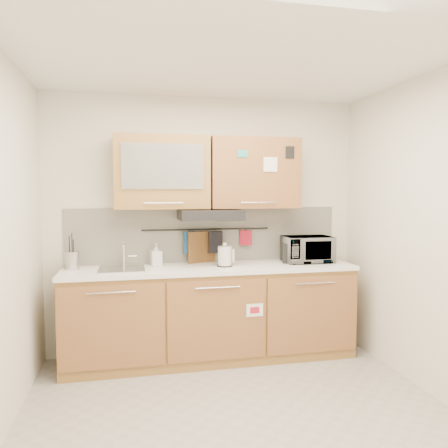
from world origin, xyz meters
name	(u,v)px	position (x,y,z in m)	size (l,w,h in m)	color
floor	(241,420)	(0.00, 0.00, 0.00)	(3.20, 3.20, 0.00)	#9E9993
ceiling	(243,51)	(0.00, 0.00, 2.60)	(3.20, 3.20, 0.00)	white
wall_back	(206,225)	(0.00, 1.50, 1.30)	(3.20, 3.20, 0.00)	silver
wall_right	(441,236)	(1.60, 0.00, 1.30)	(3.00, 3.00, 0.00)	silver
base_cabinet	(211,318)	(0.00, 1.19, 0.41)	(2.80, 0.64, 0.88)	#AD783D
countertop	(211,268)	(0.00, 1.19, 0.90)	(2.82, 0.62, 0.04)	white
backsplash	(206,235)	(0.00, 1.49, 1.20)	(2.80, 0.02, 0.56)	silver
upper_cabinets	(208,173)	(0.00, 1.32, 1.83)	(1.82, 0.37, 0.70)	#AD783D
range_hood	(210,215)	(0.00, 1.25, 1.42)	(0.60, 0.46, 0.10)	black
sink	(122,269)	(-0.85, 1.21, 0.92)	(0.42, 0.40, 0.26)	silver
utensil_rail	(207,229)	(0.00, 1.45, 1.26)	(0.02, 0.02, 1.30)	black
utensil_crock	(72,260)	(-1.30, 1.28, 1.01)	(0.17, 0.17, 0.34)	#BCBCC1
kettle	(225,257)	(0.13, 1.16, 1.01)	(0.18, 0.16, 0.24)	silver
toaster	(296,253)	(0.88, 1.22, 1.02)	(0.30, 0.23, 0.20)	black
microwave	(307,249)	(1.01, 1.23, 1.05)	(0.48, 0.33, 0.27)	#999999
soap_bottle	(156,254)	(-0.52, 1.35, 1.03)	(0.10, 0.10, 0.22)	#999999
cutting_board	(202,250)	(-0.05, 1.44, 1.05)	(0.31, 0.02, 0.38)	brown
oven_mitt	(190,242)	(-0.18, 1.44, 1.13)	(0.13, 0.03, 0.22)	navy
dark_pouch	(215,242)	(0.09, 1.44, 1.13)	(0.14, 0.04, 0.22)	black
pot_holder	(246,238)	(0.41, 1.44, 1.16)	(0.12, 0.02, 0.15)	#AD172B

